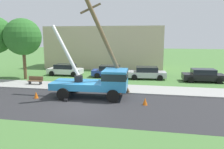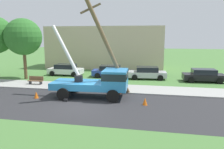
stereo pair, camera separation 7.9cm
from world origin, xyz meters
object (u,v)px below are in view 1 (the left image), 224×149
object	(u,v)px
traffic_cone_curbside	(119,91)
parked_sedan_blue	(110,71)
parked_sedan_silver	(147,73)
traffic_cone_behind	(36,95)
park_bench	(35,81)
traffic_cone_ahead	(145,101)
parked_sedan_white	(65,70)
parked_sedan_black	(203,75)
leaning_utility_pole	(108,46)
roadside_tree_far	(23,37)
utility_truck	(100,81)

from	to	relation	value
traffic_cone_curbside	parked_sedan_blue	xyz separation A→B (m)	(-2.32, 7.63, 0.43)
parked_sedan_silver	traffic_cone_behind	bearing A→B (deg)	-131.06
traffic_cone_curbside	parked_sedan_blue	distance (m)	7.98
traffic_cone_behind	park_bench	distance (m)	5.14
traffic_cone_ahead	parked_sedan_white	world-z (taller)	parked_sedan_white
traffic_cone_behind	parked_sedan_black	size ratio (longest dim) A/B	0.13
leaning_utility_pole	parked_sedan_silver	world-z (taller)	leaning_utility_pole
parked_sedan_white	park_bench	distance (m)	6.03
leaning_utility_pole	traffic_cone_behind	world-z (taller)	leaning_utility_pole
parked_sedan_black	roadside_tree_far	xyz separation A→B (m)	(-20.26, -2.23, 4.18)
utility_truck	roadside_tree_far	bearing A→B (deg)	150.26
roadside_tree_far	parked_sedan_silver	bearing A→B (deg)	10.91
roadside_tree_far	parked_sedan_white	bearing A→B (deg)	41.19
utility_truck	traffic_cone_behind	bearing A→B (deg)	-166.63
traffic_cone_curbside	traffic_cone_ahead	bearing A→B (deg)	-49.01
leaning_utility_pole	traffic_cone_ahead	xyz separation A→B (m)	(3.21, -1.88, -3.91)
parked_sedan_blue	roadside_tree_far	world-z (taller)	roadside_tree_far
utility_truck	parked_sedan_black	world-z (taller)	utility_truck
roadside_tree_far	parked_sedan_black	bearing A→B (deg)	6.29
parked_sedan_black	traffic_cone_curbside	bearing A→B (deg)	-140.81
parked_sedan_blue	roadside_tree_far	size ratio (longest dim) A/B	0.65
leaning_utility_pole	parked_sedan_silver	size ratio (longest dim) A/B	1.82
parked_sedan_blue	park_bench	bearing A→B (deg)	-139.15
traffic_cone_curbside	parked_sedan_white	distance (m)	11.34
traffic_cone_ahead	traffic_cone_curbside	size ratio (longest dim) A/B	1.00
leaning_utility_pole	traffic_cone_ahead	size ratio (longest dim) A/B	14.71
traffic_cone_curbside	parked_sedan_white	world-z (taller)	parked_sedan_white
leaning_utility_pole	park_bench	distance (m)	9.42
leaning_utility_pole	park_bench	world-z (taller)	leaning_utility_pole
traffic_cone_behind	park_bench	xyz separation A→B (m)	(-2.58, 4.44, 0.18)
leaning_utility_pole	traffic_cone_curbside	size ratio (longest dim) A/B	14.71
parked_sedan_black	park_bench	distance (m)	18.11
traffic_cone_curbside	parked_sedan_silver	world-z (taller)	parked_sedan_silver
parked_sedan_blue	parked_sedan_silver	bearing A→B (deg)	-4.10
utility_truck	roadside_tree_far	distance (m)	12.59
park_bench	parked_sedan_blue	bearing A→B (deg)	40.85
utility_truck	traffic_cone_curbside	xyz separation A→B (m)	(1.38, 1.41, -1.13)
parked_sedan_black	parked_sedan_blue	bearing A→B (deg)	175.69
leaning_utility_pole	traffic_cone_curbside	world-z (taller)	leaning_utility_pole
traffic_cone_ahead	parked_sedan_silver	world-z (taller)	parked_sedan_silver
traffic_cone_curbside	parked_sedan_white	bearing A→B (deg)	136.56
traffic_cone_ahead	parked_sedan_blue	world-z (taller)	parked_sedan_blue
parked_sedan_black	parked_sedan_white	bearing A→B (deg)	176.66
traffic_cone_curbside	traffic_cone_behind	bearing A→B (deg)	-157.92
park_bench	traffic_cone_ahead	bearing A→B (deg)	-21.84
utility_truck	parked_sedan_white	xyz separation A→B (m)	(-6.85, 9.20, -0.70)
traffic_cone_curbside	parked_sedan_white	size ratio (longest dim) A/B	0.13
traffic_cone_ahead	traffic_cone_curbside	distance (m)	3.65
leaning_utility_pole	traffic_cone_behind	size ratio (longest dim) A/B	14.71
leaning_utility_pole	parked_sedan_black	world-z (taller)	leaning_utility_pole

